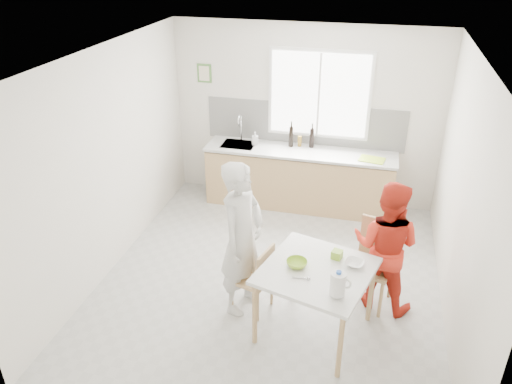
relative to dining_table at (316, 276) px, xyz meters
The scene contains 21 objects.
ground 1.22m from the dining_table, 129.66° to the left, with size 4.50×4.50×0.00m, color #B7B7B2.
room_shell 1.36m from the dining_table, 129.66° to the left, with size 4.50×4.50×4.50m.
window 3.18m from the dining_table, 98.22° to the left, with size 1.50×0.06×1.30m.
backsplash 3.11m from the dining_table, 101.88° to the left, with size 3.00×0.02×0.65m, color white.
picture_frame 3.89m from the dining_table, 126.07° to the left, with size 0.22×0.03×0.28m.
kitchen_counter 2.80m from the dining_table, 103.19° to the left, with size 2.84×0.64×1.37m.
dining_table is the anchor object (origin of this frame).
chair_left 0.74m from the dining_table, 164.53° to the left, with size 0.47×0.47×0.82m.
chair_far 0.91m from the dining_table, 51.54° to the left, with size 0.56×0.56×0.99m.
person_white 0.89m from the dining_table, 164.53° to the left, with size 0.65×0.42×1.77m, color silver.
person_red 0.92m from the dining_table, 44.27° to the left, with size 0.75×0.58×1.53m, color red.
bowl_green 0.24m from the dining_table, behind, with size 0.21×0.21×0.07m, color #95C52D.
bowl_white 0.40m from the dining_table, 24.33° to the left, with size 0.19×0.19×0.05m, color white.
milk_jug 0.48m from the dining_table, 56.22° to the right, with size 0.20×0.14×0.25m.
green_box 0.32m from the dining_table, 54.87° to the left, with size 0.10×0.10×0.09m, color #84B429.
spoon 0.25m from the dining_table, 125.45° to the right, with size 0.01×0.01×0.16m, color #A5A5AA.
cutting_board 2.65m from the dining_table, 80.93° to the left, with size 0.35×0.25×0.01m, color #B3D932.
wine_bottle_a 2.96m from the dining_table, 105.71° to the left, with size 0.07×0.07×0.32m, color black.
wine_bottle_b 2.93m from the dining_table, 99.67° to the left, with size 0.07×0.07×0.30m, color black.
jar_amber 2.96m from the dining_table, 103.13° to the left, with size 0.06×0.06×0.16m, color olive.
soap_bottle 3.10m from the dining_table, 115.73° to the left, with size 0.09×0.09×0.20m, color #999999.
Camera 1 is at (1.03, -4.84, 3.78)m, focal length 35.00 mm.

